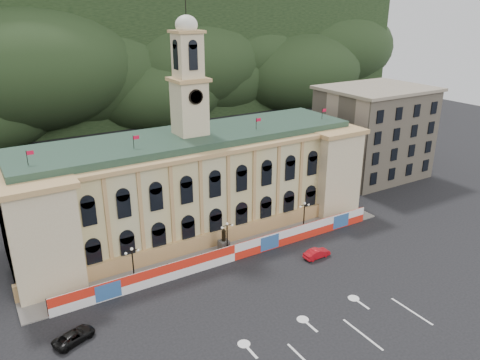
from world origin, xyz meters
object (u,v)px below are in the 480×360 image
lamp_center (227,236)px  black_suv (74,336)px  red_sedan (317,253)px  statue (224,244)px

lamp_center → black_suv: 24.74m
red_sedan → black_suv: red_sedan is taller
lamp_center → black_suv: (-23.41, -7.64, -2.43)m
black_suv → red_sedan: bearing=-110.5°
statue → lamp_center: bearing=-90.0°
black_suv → lamp_center: bearing=-92.8°
statue → black_suv: statue is taller
lamp_center → black_suv: lamp_center is taller
lamp_center → red_sedan: 13.10m
statue → lamp_center: lamp_center is taller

